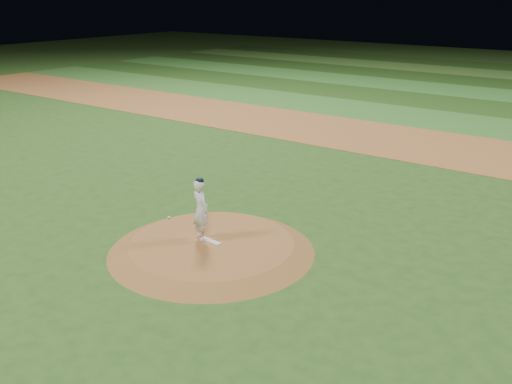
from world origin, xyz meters
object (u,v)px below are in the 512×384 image
(pitchers_mound, at_px, (212,247))
(rosin_bag, at_px, (169,217))
(pitching_rubber, at_px, (211,241))
(pitcher_on_mound, at_px, (201,209))

(pitchers_mound, distance_m, rosin_bag, 2.18)
(pitching_rubber, bearing_deg, pitchers_mound, -22.68)
(pitcher_on_mound, bearing_deg, rosin_bag, 163.09)
(pitching_rubber, bearing_deg, pitcher_on_mound, -172.84)
(pitchers_mound, height_order, pitching_rubber, pitching_rubber)
(pitchers_mound, relative_size, pitching_rubber, 8.44)
(pitching_rubber, xyz_separation_m, pitcher_on_mound, (-0.31, -0.01, 0.84))
(rosin_bag, bearing_deg, pitcher_on_mound, -16.91)
(rosin_bag, distance_m, pitcher_on_mound, 2.01)
(pitchers_mound, relative_size, pitcher_on_mound, 3.17)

